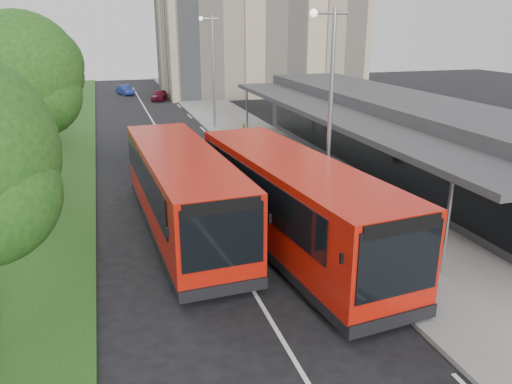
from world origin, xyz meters
TOP-DOWN VIEW (x-y plane):
  - ground at (0.00, 0.00)m, footprint 120.00×120.00m
  - pavement at (6.00, 20.00)m, footprint 5.00×80.00m
  - grass_verge at (-7.00, 20.00)m, footprint 5.00×80.00m
  - lane_centre_line at (0.00, 15.00)m, footprint 0.12×70.00m
  - kerb_dashes at (3.30, 19.00)m, footprint 0.12×56.00m
  - office_block at (14.00, 42.00)m, footprint 22.00×12.00m
  - station_building at (10.86, 8.00)m, footprint 7.70×26.00m
  - tree_mid at (-7.01, 9.05)m, footprint 5.11×5.11m
  - tree_far at (-7.01, 21.05)m, footprint 4.63×4.63m
  - lamp_post_near at (4.12, 2.00)m, footprint 1.44×0.28m
  - lamp_post_far at (4.12, 22.00)m, footprint 1.44×0.28m
  - bus_main at (2.17, 0.37)m, footprint 4.06×11.68m
  - bus_second at (-1.25, 3.05)m, footprint 3.37×11.27m
  - litter_bin at (4.96, 9.11)m, footprint 0.52×0.52m
  - bollard at (5.35, 17.99)m, footprint 0.19×0.19m
  - car_near at (1.94, 38.27)m, footprint 2.22×3.47m
  - car_far at (-1.24, 43.85)m, footprint 2.08×3.40m

SIDE VIEW (x-z plane):
  - ground at x=0.00m, z-range 0.00..0.00m
  - kerb_dashes at x=3.30m, z-range 0.00..0.01m
  - lane_centre_line at x=0.00m, z-range 0.00..0.01m
  - grass_verge at x=-7.00m, z-range 0.00..0.10m
  - pavement at x=6.00m, z-range 0.00..0.15m
  - car_far at x=-1.24m, z-range 0.00..1.06m
  - car_near at x=1.94m, z-range 0.00..1.10m
  - litter_bin at x=4.96m, z-range 0.15..1.03m
  - bollard at x=5.35m, z-range 0.15..1.07m
  - bus_second at x=-1.25m, z-range 0.04..3.20m
  - bus_main at x=2.17m, z-range 0.04..3.29m
  - station_building at x=10.86m, z-range 0.04..4.04m
  - lamp_post_near at x=4.12m, z-range 0.72..8.72m
  - lamp_post_far at x=4.12m, z-range 0.72..8.72m
  - tree_far at x=-7.01m, z-range 1.08..8.53m
  - tree_mid at x=-7.01m, z-range 1.20..9.41m
  - office_block at x=14.00m, z-range 0.00..18.00m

